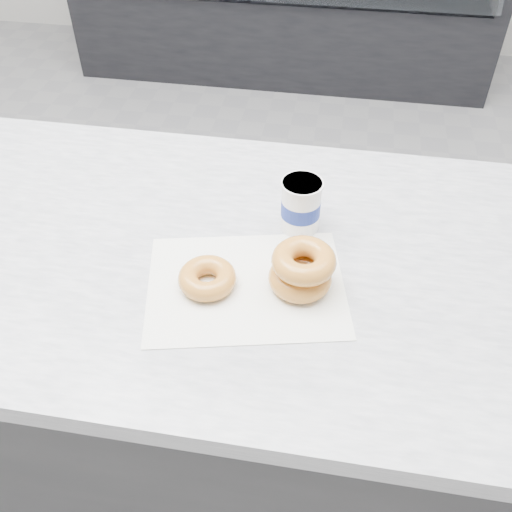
{
  "coord_description": "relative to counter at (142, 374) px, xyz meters",
  "views": [
    {
      "loc": [
        0.41,
        -1.36,
        1.62
      ],
      "look_at": [
        0.29,
        -0.67,
        0.96
      ],
      "focal_mm": 40.0,
      "sensor_mm": 36.0,
      "label": 1
    }
  ],
  "objects": [
    {
      "name": "ground",
      "position": [
        0.0,
        0.6,
        -0.45
      ],
      "size": [
        5.0,
        5.0,
        0.0
      ],
      "primitive_type": "plane",
      "color": "gray",
      "rests_on": "ground"
    },
    {
      "name": "counter",
      "position": [
        0.0,
        0.0,
        0.0
      ],
      "size": [
        3.06,
        0.76,
        0.9
      ],
      "color": "#333335",
      "rests_on": "ground"
    },
    {
      "name": "donut_single",
      "position": [
        0.21,
        -0.1,
        0.47
      ],
      "size": [
        0.1,
        0.1,
        0.04
      ],
      "primitive_type": "torus",
      "rotation": [
        0.0,
        0.0,
        -0.03
      ],
      "color": "gold",
      "rests_on": "wax_paper"
    },
    {
      "name": "donut_stack",
      "position": [
        0.37,
        -0.07,
        0.49
      ],
      "size": [
        0.11,
        0.11,
        0.08
      ],
      "color": "gold",
      "rests_on": "wax_paper"
    },
    {
      "name": "coffee_cup",
      "position": [
        0.35,
        0.09,
        0.5
      ],
      "size": [
        0.08,
        0.08,
        0.11
      ],
      "rotation": [
        0.0,
        0.0,
        -0.04
      ],
      "color": "white",
      "rests_on": "counter"
    },
    {
      "name": "wax_paper",
      "position": [
        0.28,
        -0.08,
        0.45
      ],
      "size": [
        0.39,
        0.33,
        0.0
      ],
      "primitive_type": "cube",
      "rotation": [
        0.0,
        0.0,
        0.22
      ],
      "color": "silver",
      "rests_on": "counter"
    }
  ]
}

